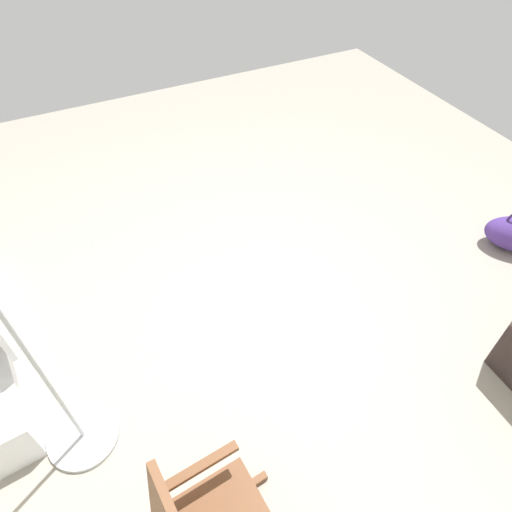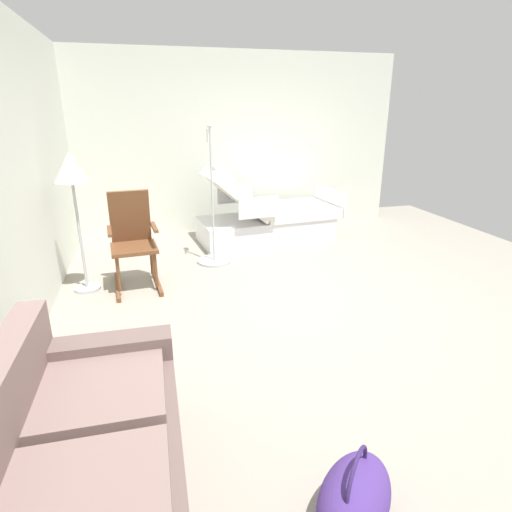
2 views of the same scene
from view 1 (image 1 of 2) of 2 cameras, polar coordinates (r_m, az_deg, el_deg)
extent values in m
plane|color=gray|center=(3.67, -1.09, -3.70)|extent=(7.46, 7.46, 0.00)
cylinder|color=black|center=(3.29, -27.41, -19.69)|extent=(0.10, 0.10, 0.10)
cube|color=brown|center=(2.87, -6.14, -29.89)|extent=(0.76, 0.10, 0.05)
cylinder|color=brown|center=(2.66, -2.33, -27.27)|extent=(0.04, 0.04, 0.40)
cube|color=brown|center=(2.26, -7.22, -25.28)|extent=(0.39, 0.08, 0.03)
cylinder|color=#B2B5BA|center=(3.19, -21.23, -20.68)|extent=(0.44, 0.44, 0.03)
cylinder|color=#B2B5BA|center=(2.49, -26.39, -12.56)|extent=(0.02, 0.02, 1.65)
camera|label=2|loc=(4.77, 57.04, 15.67)|focal=29.69mm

